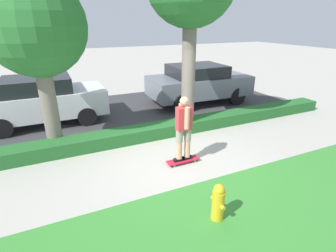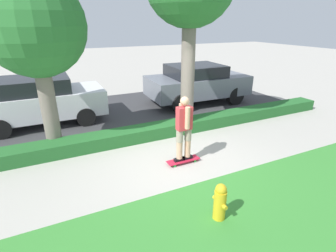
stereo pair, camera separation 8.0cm
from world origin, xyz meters
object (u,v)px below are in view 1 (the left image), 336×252
skater_person (184,128)px  tree_near (36,29)px  fire_hydrant (218,202)px  skateboard (183,160)px  parked_car_front (43,100)px  parked_car_middle (198,83)px

skater_person → tree_near: tree_near is taller
tree_near → skater_person: bearing=-38.1°
skater_person → tree_near: size_ratio=0.37×
skater_person → fire_hydrant: skater_person is taller
skater_person → tree_near: 4.03m
skateboard → skater_person: skater_person is taller
tree_near → parked_car_front: 3.12m
skateboard → fire_hydrant: bearing=-100.6°
skater_person → skateboard: bearing=180.0°
tree_near → parked_car_front: size_ratio=1.09×
skater_person → parked_car_front: bearing=123.9°
skateboard → parked_car_front: 5.25m
tree_near → parked_car_middle: tree_near is taller
parked_car_middle → fire_hydrant: (-3.27, -6.13, -0.48)m
skateboard → parked_car_front: (-2.90, 4.32, 0.73)m
parked_car_front → skater_person: bearing=-56.1°
skateboard → tree_near: 4.53m
skater_person → parked_car_middle: (2.90, 4.19, -0.08)m
skateboard → parked_car_middle: size_ratio=0.20×
parked_car_middle → skater_person: bearing=-122.9°
parked_car_front → fire_hydrant: bearing=-68.0°
skateboard → tree_near: bearing=141.9°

